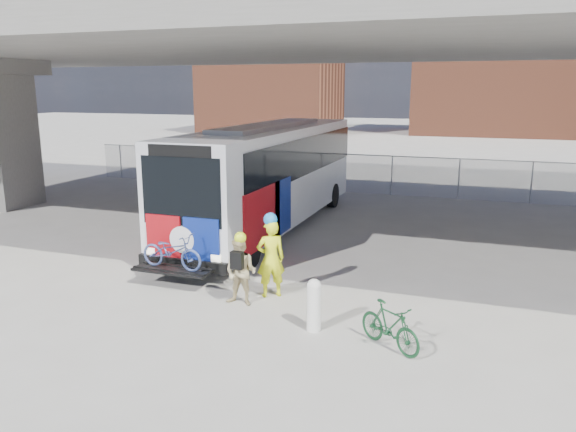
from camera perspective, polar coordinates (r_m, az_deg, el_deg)
The scene contains 9 objects.
ground at distance 15.67m, azimuth -0.72°, elevation -5.26°, with size 160.00×160.00×0.00m, color #9E9991.
bus at distance 19.73m, azimuth -1.88°, elevation 4.80°, with size 2.67×12.92×3.69m.
overpass at distance 18.76m, azimuth 3.75°, elevation 17.94°, with size 40.00×16.00×7.95m.
chainlink_fence at distance 26.69m, azimuth 8.41°, elevation 5.29°, with size 30.00×0.06×30.00m.
brick_buildings at distance 62.29m, azimuth 16.62°, elevation 12.84°, with size 54.00×22.00×12.00m.
bollard at distance 11.58m, azimuth 2.65°, elevation -8.84°, with size 0.29×0.29×1.11m.
cyclist_hivis at distance 13.30m, azimuth -1.77°, elevation -4.13°, with size 0.81×0.76×2.05m.
cyclist_tan at distance 12.87m, azimuth -4.82°, elevation -5.56°, with size 0.77×0.61×1.73m.
bike_parked at distance 11.03m, azimuth 10.30°, elevation -10.95°, with size 0.43×1.52×0.92m, color #154424.
Camera 1 is at (5.25, -13.94, 4.87)m, focal length 35.00 mm.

